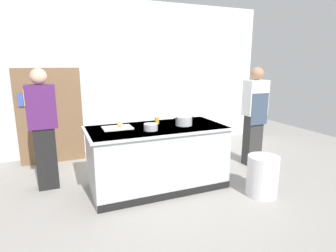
% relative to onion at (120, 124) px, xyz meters
% --- Properties ---
extents(ground_plane, '(10.00, 10.00, 0.00)m').
position_rel_onion_xyz_m(ground_plane, '(0.50, -0.13, -0.96)').
color(ground_plane, '#9E9991').
extents(back_wall, '(6.40, 0.12, 3.00)m').
position_rel_onion_xyz_m(back_wall, '(0.50, 1.97, 0.54)').
color(back_wall, silver).
rests_on(back_wall, ground_plane).
extents(counter_island, '(1.98, 0.98, 0.90)m').
position_rel_onion_xyz_m(counter_island, '(0.50, -0.13, -0.49)').
color(counter_island, '#B7BABF').
rests_on(counter_island, ground_plane).
extents(cutting_board, '(0.40, 0.28, 0.02)m').
position_rel_onion_xyz_m(cutting_board, '(-0.04, -0.00, -0.05)').
color(cutting_board, silver).
rests_on(cutting_board, counter_island).
extents(onion, '(0.08, 0.08, 0.08)m').
position_rel_onion_xyz_m(onion, '(0.00, 0.00, 0.00)').
color(onion, tan).
rests_on(onion, cutting_board).
extents(stock_pot, '(0.31, 0.24, 0.13)m').
position_rel_onion_xyz_m(stock_pot, '(0.90, -0.17, 0.01)').
color(stock_pot, '#B7BABF').
rests_on(stock_pot, counter_island).
extents(mixing_bowl, '(0.19, 0.19, 0.09)m').
position_rel_onion_xyz_m(mixing_bowl, '(0.36, -0.27, -0.01)').
color(mixing_bowl, '#B7BABF').
rests_on(mixing_bowl, counter_island).
extents(juice_cup, '(0.07, 0.07, 0.10)m').
position_rel_onion_xyz_m(juice_cup, '(0.58, 0.09, -0.01)').
color(juice_cup, yellow).
rests_on(juice_cup, counter_island).
extents(trash_bin, '(0.42, 0.42, 0.56)m').
position_rel_onion_xyz_m(trash_bin, '(1.73, -0.94, -0.68)').
color(trash_bin, silver).
rests_on(trash_bin, ground_plane).
extents(person_chef, '(0.38, 0.25, 1.72)m').
position_rel_onion_xyz_m(person_chef, '(2.39, 0.09, -0.05)').
color(person_chef, '#313131').
rests_on(person_chef, ground_plane).
extents(person_guest, '(0.38, 0.24, 1.72)m').
position_rel_onion_xyz_m(person_guest, '(-0.98, 0.44, -0.05)').
color(person_guest, black).
rests_on(person_guest, ground_plane).
extents(bookshelf, '(1.10, 0.31, 1.70)m').
position_rel_onion_xyz_m(bookshelf, '(-0.90, 1.67, -0.11)').
color(bookshelf, brown).
rests_on(bookshelf, ground_plane).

